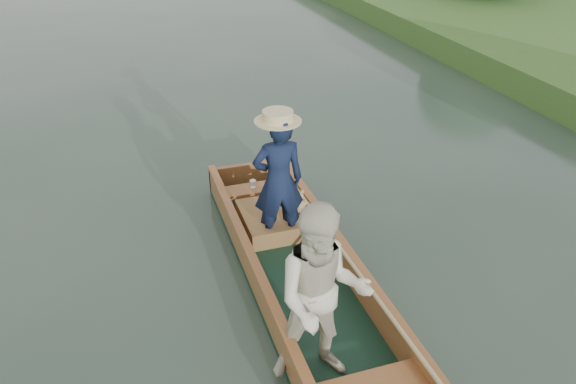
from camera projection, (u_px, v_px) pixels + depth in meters
name	position (u px, v px, depth m)	size (l,w,h in m)	color
ground	(305.00, 294.00, 6.08)	(120.00, 120.00, 0.00)	#283D30
punt	(303.00, 260.00, 5.61)	(1.30, 5.00, 1.79)	black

